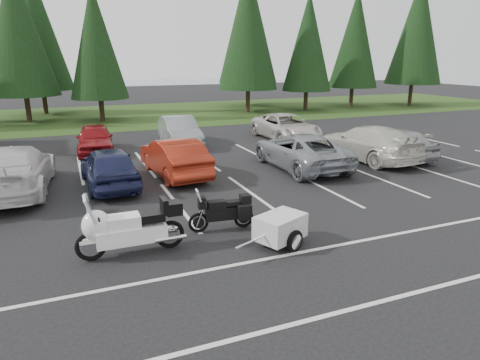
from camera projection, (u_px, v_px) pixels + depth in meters
name	position (u px, v px, depth m)	size (l,w,h in m)	color
ground	(170.00, 218.00, 12.68)	(120.00, 120.00, 0.00)	black
grass_strip	(100.00, 117.00, 34.02)	(80.00, 16.00, 0.01)	#1D3B12
lake_water	(110.00, 89.00, 63.04)	(70.00, 50.00, 0.02)	slate
stall_markings	(156.00, 198.00, 14.46)	(32.00, 16.00, 0.01)	silver
conifer_4	(17.00, 27.00, 29.41)	(4.80, 4.80, 11.17)	#332316
conifer_5	(96.00, 42.00, 30.32)	(4.14, 4.14, 9.63)	#332316
conifer_6	(248.00, 30.00, 34.82)	(4.93, 4.93, 11.48)	#332316
conifer_7	(308.00, 42.00, 36.80)	(4.27, 4.27, 9.94)	#332316
conifer_8	(355.00, 39.00, 39.41)	(4.53, 4.53, 10.56)	#332316
conifer_9	(417.00, 29.00, 40.19)	(5.19, 5.19, 12.10)	#332316
conifer_back_b	(36.00, 28.00, 33.79)	(4.97, 4.97, 11.58)	#332316
conifer_back_c	(248.00, 24.00, 39.51)	(5.50, 5.50, 12.81)	#332316
car_near_3	(14.00, 170.00, 14.86)	(2.33, 5.72, 1.66)	silver
car_near_4	(109.00, 167.00, 15.58)	(1.76, 4.37, 1.49)	#1B2044
car_near_5	(174.00, 157.00, 17.02)	(1.61, 4.61, 1.52)	maroon
car_near_6	(300.00, 151.00, 18.23)	(2.47, 5.36, 1.49)	gray
car_near_7	(367.00, 143.00, 19.65)	(2.22, 5.47, 1.59)	beige
car_near_8	(395.00, 142.00, 20.05)	(1.74, 4.32, 1.47)	#99999D
car_far_2	(95.00, 139.00, 21.08)	(1.67, 4.15, 1.41)	maroon
car_far_3	(180.00, 131.00, 22.79)	(1.62, 4.65, 1.53)	gray
car_far_4	(286.00, 127.00, 24.46)	(2.41, 5.23, 1.45)	beige
touring_motorcycle	(131.00, 224.00, 10.16)	(2.86, 0.88, 1.59)	white
cargo_trailer	(280.00, 230.00, 10.76)	(1.78, 1.00, 0.82)	silver
adventure_motorcycle	(221.00, 209.00, 11.66)	(2.03, 0.71, 1.24)	black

